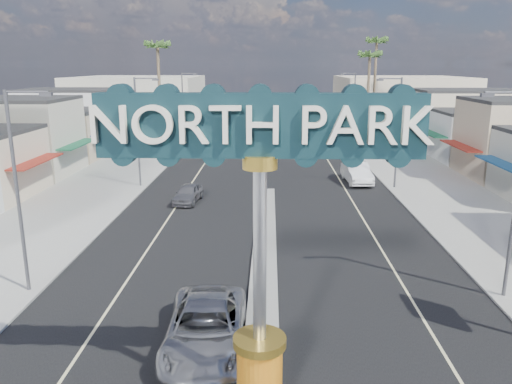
# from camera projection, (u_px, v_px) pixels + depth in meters

# --- Properties ---
(ground) EXTENTS (160.00, 160.00, 0.00)m
(ground) POSITION_uv_depth(u_px,v_px,m) (267.00, 188.00, 41.65)
(ground) COLOR gray
(ground) RESTS_ON ground
(road) EXTENTS (20.00, 120.00, 0.01)m
(road) POSITION_uv_depth(u_px,v_px,m) (267.00, 188.00, 41.65)
(road) COLOR black
(road) RESTS_ON ground
(median_island) EXTENTS (1.30, 30.00, 0.16)m
(median_island) POSITION_uv_depth(u_px,v_px,m) (264.00, 259.00, 26.14)
(median_island) COLOR gray
(median_island) RESTS_ON ground
(sidewalk_left) EXTENTS (8.00, 120.00, 0.12)m
(sidewalk_left) POSITION_uv_depth(u_px,v_px,m) (101.00, 186.00, 42.01)
(sidewalk_left) COLOR gray
(sidewalk_left) RESTS_ON ground
(sidewalk_right) EXTENTS (8.00, 120.00, 0.12)m
(sidewalk_right) POSITION_uv_depth(u_px,v_px,m) (435.00, 188.00, 41.26)
(sidewalk_right) COLOR gray
(sidewalk_right) RESTS_ON ground
(storefront_row_left) EXTENTS (12.00, 42.00, 6.00)m
(storefront_row_left) POSITION_uv_depth(u_px,v_px,m) (47.00, 131.00, 54.14)
(storefront_row_left) COLOR beige
(storefront_row_left) RESTS_ON ground
(storefront_row_right) EXTENTS (12.00, 42.00, 6.00)m
(storefront_row_right) POSITION_uv_depth(u_px,v_px,m) (494.00, 132.00, 52.85)
(storefront_row_right) COLOR #B7B29E
(storefront_row_right) RESTS_ON ground
(backdrop_far_left) EXTENTS (20.00, 20.00, 8.00)m
(backdrop_far_left) POSITION_uv_depth(u_px,v_px,m) (139.00, 101.00, 84.82)
(backdrop_far_left) COLOR #B7B29E
(backdrop_far_left) RESTS_ON ground
(backdrop_far_right) EXTENTS (20.00, 20.00, 8.00)m
(backdrop_far_right) POSITION_uv_depth(u_px,v_px,m) (400.00, 101.00, 83.64)
(backdrop_far_right) COLOR beige
(backdrop_far_right) RESTS_ON ground
(gateway_sign) EXTENTS (8.20, 1.50, 9.15)m
(gateway_sign) POSITION_uv_depth(u_px,v_px,m) (260.00, 224.00, 13.05)
(gateway_sign) COLOR orange
(gateway_sign) RESTS_ON median_island
(traffic_signal_left) EXTENTS (5.09, 0.45, 6.00)m
(traffic_signal_left) POSITION_uv_depth(u_px,v_px,m) (184.00, 118.00, 54.39)
(traffic_signal_left) COLOR #47474C
(traffic_signal_left) RESTS_ON ground
(traffic_signal_right) EXTENTS (5.09, 0.45, 6.00)m
(traffic_signal_right) POSITION_uv_depth(u_px,v_px,m) (353.00, 119.00, 53.89)
(traffic_signal_right) COLOR #47474C
(traffic_signal_right) RESTS_ON ground
(streetlight_l_near) EXTENTS (2.03, 0.22, 9.00)m
(streetlight_l_near) POSITION_uv_depth(u_px,v_px,m) (20.00, 183.00, 21.31)
(streetlight_l_near) COLOR #47474C
(streetlight_l_near) RESTS_ON ground
(streetlight_l_mid) EXTENTS (2.03, 0.22, 9.00)m
(streetlight_l_mid) POSITION_uv_depth(u_px,v_px,m) (139.00, 127.00, 40.67)
(streetlight_l_mid) COLOR #47474C
(streetlight_l_mid) RESTS_ON ground
(streetlight_l_far) EXTENTS (2.03, 0.22, 9.00)m
(streetlight_l_far) POSITION_uv_depth(u_px,v_px,m) (184.00, 105.00, 61.97)
(streetlight_l_far) COLOR #47474C
(streetlight_l_far) RESTS_ON ground
(streetlight_r_mid) EXTENTS (2.03, 0.22, 9.00)m
(streetlight_r_mid) POSITION_uv_depth(u_px,v_px,m) (396.00, 127.00, 40.11)
(streetlight_r_mid) COLOR #47474C
(streetlight_r_mid) RESTS_ON ground
(streetlight_r_far) EXTENTS (2.03, 0.22, 9.00)m
(streetlight_r_far) POSITION_uv_depth(u_px,v_px,m) (353.00, 106.00, 61.41)
(streetlight_r_far) COLOR #47474C
(streetlight_r_far) RESTS_ON ground
(palm_left_far) EXTENTS (2.60, 2.60, 13.10)m
(palm_left_far) POSITION_uv_depth(u_px,v_px,m) (158.00, 51.00, 58.51)
(palm_left_far) COLOR brown
(palm_left_far) RESTS_ON ground
(palm_right_mid) EXTENTS (2.60, 2.60, 12.10)m
(palm_right_mid) POSITION_uv_depth(u_px,v_px,m) (370.00, 59.00, 63.84)
(palm_right_mid) COLOR brown
(palm_right_mid) RESTS_ON ground
(palm_right_far) EXTENTS (2.60, 2.60, 14.10)m
(palm_right_far) POSITION_uv_depth(u_px,v_px,m) (377.00, 47.00, 69.15)
(palm_right_far) COLOR brown
(palm_right_far) RESTS_ON ground
(suv_left) EXTENTS (3.06, 6.23, 1.70)m
(suv_left) POSITION_uv_depth(u_px,v_px,m) (206.00, 328.00, 17.80)
(suv_left) COLOR #9E9FA3
(suv_left) RESTS_ON ground
(car_parked_left) EXTENTS (2.05, 4.18, 1.37)m
(car_parked_left) POSITION_uv_depth(u_px,v_px,m) (188.00, 193.00, 37.04)
(car_parked_left) COLOR slate
(car_parked_left) RESTS_ON ground
(car_parked_right) EXTENTS (2.17, 5.43, 1.75)m
(car_parked_right) POSITION_uv_depth(u_px,v_px,m) (357.00, 173.00, 43.23)
(car_parked_right) COLOR silver
(car_parked_right) RESTS_ON ground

